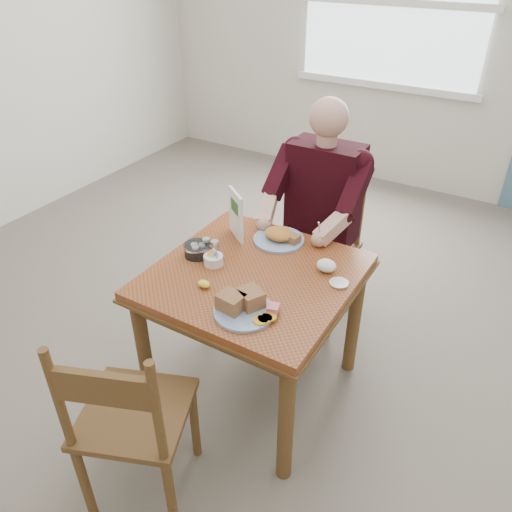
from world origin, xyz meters
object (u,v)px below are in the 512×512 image
Objects in this scene: chair_near at (131,420)px; near_plate at (244,305)px; chair_far at (321,245)px; table at (254,292)px; far_plate at (280,237)px; diner at (318,202)px.

near_plate is (0.21, 0.52, 0.30)m from chair_near.
chair_far is 3.04× the size of near_plate.
chair_near is at bearing -93.47° from chair_far.
table is 3.02× the size of far_plate.
table is at bearing -84.23° from far_plate.
chair_far is 0.57m from far_plate.
chair_far is at bearing 86.53° from chair_near.
chair_far is 0.34m from diner.
near_plate is (0.11, -1.06, 0.30)m from chair_far.
chair_far is 0.69× the size of diner.
chair_near is at bearing -96.98° from table.
chair_far is at bearing 90.01° from diner.
chair_near is 0.69× the size of diner.
chair_far reaches higher than table.
chair_near is at bearing -93.68° from diner.
chair_near is (-0.10, -0.78, -0.16)m from table.
diner reaches higher than chair_near.
far_plate reaches higher than table.
chair_far is 3.12× the size of far_plate.
near_plate is (0.11, -0.27, 0.14)m from table.
diner is at bearing 85.44° from far_plate.
chair_far is at bearing 90.00° from table.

